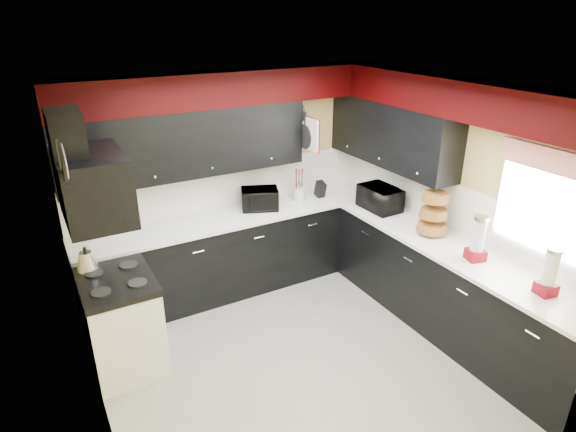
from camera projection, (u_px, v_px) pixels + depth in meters
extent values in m
plane|color=gray|center=(306.00, 357.00, 4.61)|extent=(3.60, 3.60, 0.00)
cube|color=#E0C666|center=(227.00, 181.00, 5.56)|extent=(3.60, 0.06, 2.50)
cube|color=#E0C666|center=(458.00, 203.00, 4.93)|extent=(0.06, 3.60, 2.50)
cube|color=#E0C666|center=(86.00, 297.00, 3.31)|extent=(0.06, 3.60, 2.50)
cube|color=white|center=(311.00, 92.00, 3.62)|extent=(3.60, 3.60, 0.06)
cube|color=black|center=(240.00, 253.00, 5.64)|extent=(3.60, 0.60, 0.90)
cube|color=black|center=(449.00, 291.00, 4.87)|extent=(0.60, 3.00, 0.90)
cube|color=white|center=(239.00, 216.00, 5.45)|extent=(3.62, 0.64, 0.04)
cube|color=white|center=(455.00, 250.00, 4.68)|extent=(0.64, 3.02, 0.04)
cube|color=white|center=(228.00, 186.00, 5.58)|extent=(3.60, 0.02, 0.50)
cube|color=white|center=(456.00, 208.00, 4.95)|extent=(0.02, 3.60, 0.50)
cube|color=black|center=(186.00, 143.00, 4.98)|extent=(2.60, 0.35, 0.70)
cube|color=black|center=(391.00, 134.00, 5.35)|extent=(0.35, 1.80, 0.70)
cube|color=black|center=(228.00, 88.00, 4.99)|extent=(3.60, 0.36, 0.35)
cube|color=black|center=(476.00, 101.00, 4.28)|extent=(0.36, 3.24, 0.35)
cube|color=white|center=(123.00, 326.00, 4.37)|extent=(0.60, 0.75, 0.86)
cube|color=black|center=(116.00, 282.00, 4.19)|extent=(0.62, 0.77, 0.06)
cube|color=black|center=(94.00, 187.00, 3.81)|extent=(0.50, 0.78, 0.55)
cube|color=black|center=(66.00, 137.00, 3.59)|extent=(0.24, 0.40, 0.40)
cube|color=red|center=(549.00, 160.00, 3.90)|extent=(0.04, 0.88, 0.20)
cube|color=white|center=(312.00, 134.00, 5.31)|extent=(0.03, 0.26, 0.35)
imported|color=black|center=(260.00, 199.00, 5.55)|extent=(0.51, 0.47, 0.24)
imported|color=black|center=(380.00, 198.00, 5.53)|extent=(0.34, 0.49, 0.27)
cylinder|color=silver|center=(299.00, 194.00, 5.81)|extent=(0.20, 0.20, 0.17)
cube|color=black|center=(320.00, 189.00, 5.90)|extent=(0.10, 0.13, 0.20)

